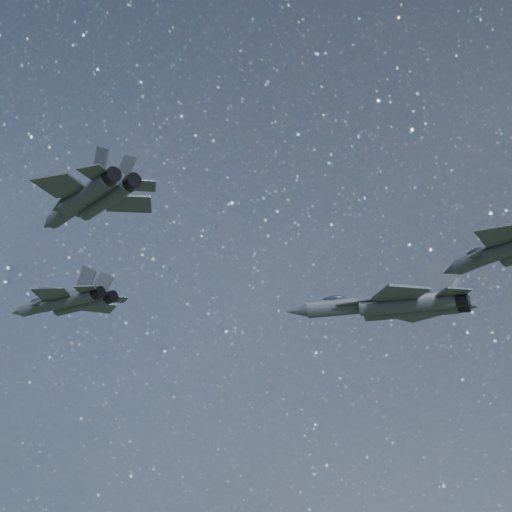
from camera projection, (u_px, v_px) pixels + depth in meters
The scene contains 3 objects.
jet_lead at pixel (68, 302), 85.60m from camera, with size 14.95×10.59×3.79m.
jet_left at pixel (393, 305), 85.63m from camera, with size 19.55×13.02×4.96m.
jet_right at pixel (90, 198), 67.31m from camera, with size 15.09×10.28×3.79m.
Camera 1 is at (46.22, -57.83, 122.90)m, focal length 60.00 mm.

